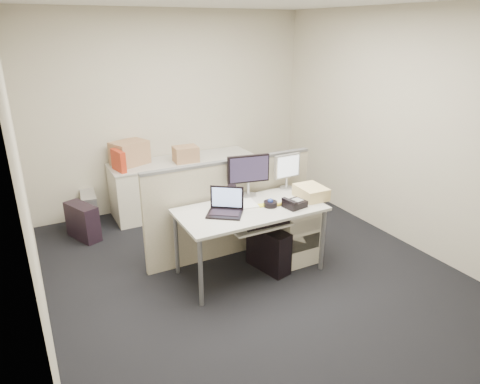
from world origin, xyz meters
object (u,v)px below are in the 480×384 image
laptop (225,203)px  desk_phone (295,204)px  monitor_main (248,176)px  desk (250,214)px

laptop → desk_phone: size_ratio=1.60×
desk_phone → laptop: bearing=157.8°
laptop → desk_phone: (0.72, -0.16, -0.09)m
monitor_main → laptop: 0.57m
desk → desk_phone: size_ratio=7.09×
desk → desk_phone: bearing=-23.2°
monitor_main → laptop: (-0.45, -0.34, -0.10)m
laptop → desk_phone: 0.74m
monitor_main → laptop: monitor_main is taller
desk → laptop: laptop is taller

